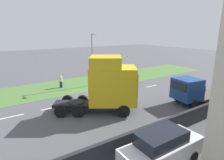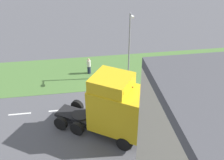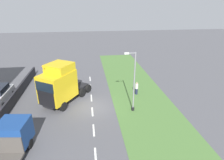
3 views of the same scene
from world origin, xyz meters
The scene contains 9 objects.
ground_plane centered at (0.00, 0.00, 0.00)m, with size 120.00×120.00×0.00m, color #515156.
grass_verge centered at (-6.00, 0.00, 0.01)m, with size 7.00×44.00×0.01m.
lane_markings centered at (0.00, -0.70, 0.00)m, with size 0.16×17.80×0.00m.
boundary_wall centered at (9.00, 0.00, 0.63)m, with size 0.25×24.00×1.25m.
lorry_cab centered at (3.51, -1.37, 2.43)m, with size 5.88×7.05×4.98m.
flatbed_truck centered at (6.30, 6.09, 1.36)m, with size 2.97×6.42×2.55m.
parked_car centered at (10.74, -2.81, 0.94)m, with size 1.89×4.74×1.92m.
lamp_post centered at (-4.35, 1.20, 3.04)m, with size 1.28×0.31×6.56m.
pedestrian centered at (-5.80, -2.57, 0.82)m, with size 0.39×0.39×1.67m.
Camera 3 is at (0.23, 18.49, 11.03)m, focal length 30.00 mm.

